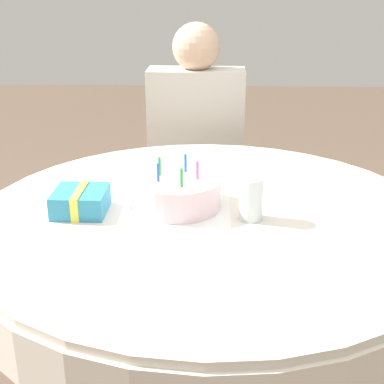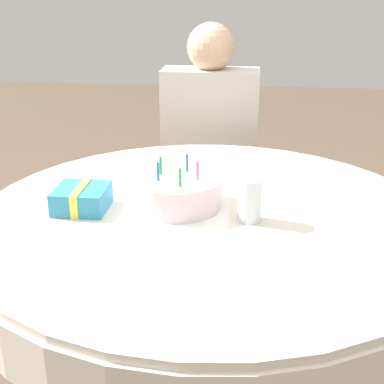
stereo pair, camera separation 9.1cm
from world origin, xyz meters
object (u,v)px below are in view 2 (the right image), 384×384
object	(u,v)px
person	(210,133)
gift_box	(82,198)
chair	(211,174)
birthday_cake	(177,192)
drinking_glass	(250,200)

from	to	relation	value
person	gift_box	bearing A→B (deg)	-106.28
chair	person	xyz separation A→B (m)	(-0.00, -0.09, 0.22)
chair	birthday_cake	xyz separation A→B (m)	(-0.03, -0.99, 0.30)
person	drinking_glass	bearing A→B (deg)	-79.31
drinking_glass	chair	bearing A→B (deg)	99.37
chair	birthday_cake	distance (m)	1.04
birthday_cake	person	bearing A→B (deg)	88.35
birthday_cake	gift_box	distance (m)	0.26
gift_box	chair	bearing A→B (deg)	74.57
chair	gift_box	distance (m)	1.11
chair	gift_box	bearing A→B (deg)	-104.97
person	chair	bearing A→B (deg)	90.00
person	drinking_glass	world-z (taller)	person
person	drinking_glass	xyz separation A→B (m)	(0.18, -0.98, 0.09)
person	birthday_cake	bearing A→B (deg)	-91.19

